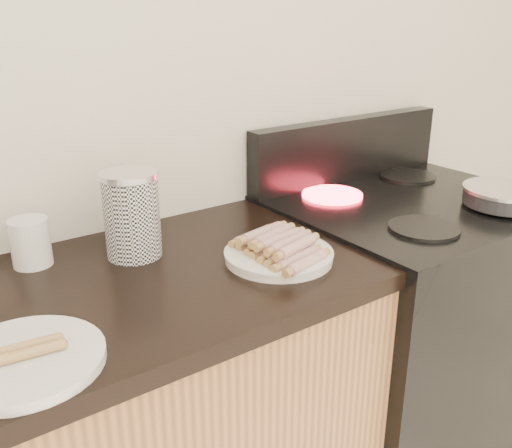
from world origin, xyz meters
TOP-DOWN VIEW (x-y plane):
  - wall_back at (0.00, 2.00)m, footprint 4.00×0.04m
  - stove at (0.78, 1.68)m, footprint 0.76×0.65m
  - stove_panel at (0.78, 1.96)m, footprint 0.76×0.06m
  - burner_near_left at (0.61, 1.51)m, footprint 0.18×0.18m
  - burner_near_right at (0.95, 1.51)m, footprint 0.18×0.18m
  - burner_far_left at (0.61, 1.84)m, footprint 0.18×0.18m
  - burner_far_right at (0.95, 1.84)m, footprint 0.18×0.18m
  - frying_pan at (0.94, 1.48)m, footprint 0.24×0.39m
  - main_plate at (0.21, 1.60)m, footprint 0.28×0.28m
  - side_plate at (-0.37, 1.51)m, footprint 0.29×0.29m
  - hotdog_pile at (0.21, 1.60)m, footprint 0.12×0.24m
  - plain_sausages at (-0.37, 1.51)m, footprint 0.12×0.05m
  - canister at (-0.04, 1.81)m, footprint 0.13×0.13m
  - mug at (-0.25, 1.90)m, footprint 0.09×0.09m

SIDE VIEW (x-z plane):
  - stove at x=0.78m, z-range 0.00..0.91m
  - main_plate at x=0.21m, z-range 0.90..0.92m
  - side_plate at x=-0.37m, z-range 0.90..0.92m
  - burner_near_left at x=0.61m, z-range 0.91..0.92m
  - burner_near_right at x=0.95m, z-range 0.91..0.92m
  - burner_far_left at x=0.61m, z-range 0.91..0.92m
  - burner_far_right at x=0.95m, z-range 0.91..0.92m
  - plain_sausages at x=-0.37m, z-range 0.92..0.94m
  - hotdog_pile at x=0.21m, z-range 0.91..0.96m
  - frying_pan at x=0.94m, z-range 0.92..0.97m
  - mug at x=-0.25m, z-range 0.90..1.01m
  - canister at x=-0.04m, z-range 0.90..1.10m
  - stove_panel at x=0.78m, z-range 0.91..1.11m
  - wall_back at x=0.00m, z-range 0.00..2.60m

